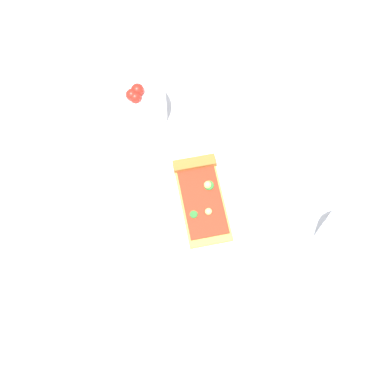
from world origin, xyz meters
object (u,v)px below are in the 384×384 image
at_px(plate, 227,199).
at_px(soda_glass, 339,238).
at_px(pizza_slice_main, 201,194).
at_px(paper_napkin, 76,240).
at_px(salad_bowl, 137,106).

relative_size(plate, soda_glass, 2.61).
bearing_deg(soda_glass, plate, 161.80).
bearing_deg(pizza_slice_main, paper_napkin, -152.23).
relative_size(pizza_slice_main, paper_napkin, 1.16).
distance_m(pizza_slice_main, paper_napkin, 0.22).
relative_size(pizza_slice_main, soda_glass, 1.71).
distance_m(soda_glass, paper_napkin, 0.43).
bearing_deg(soda_glass, paper_napkin, -173.83).
bearing_deg(salad_bowl, plate, -38.96).
height_order(soda_glass, paper_napkin, soda_glass).
bearing_deg(pizza_slice_main, plate, 2.93).
bearing_deg(salad_bowl, soda_glass, -29.56).
xyz_separation_m(soda_glass, paper_napkin, (-0.43, -0.05, -0.05)).
height_order(pizza_slice_main, salad_bowl, salad_bowl).
xyz_separation_m(pizza_slice_main, soda_glass, (0.23, -0.06, 0.03)).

